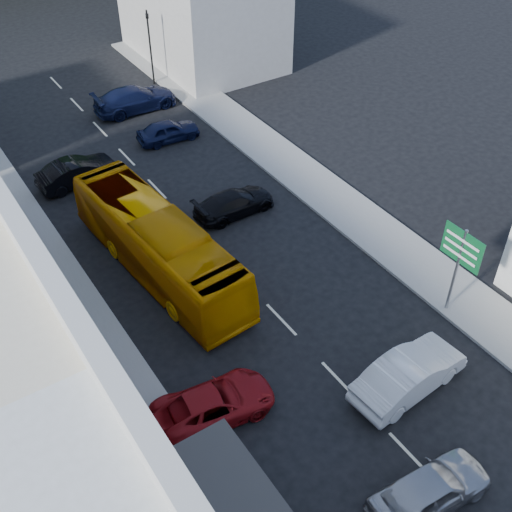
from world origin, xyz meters
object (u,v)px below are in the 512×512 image
at_px(pedestrian_left, 133,462).
at_px(direction_sign, 455,272).
at_px(car_white, 409,376).
at_px(traffic_signal, 150,48).
at_px(car_silver, 430,490).
at_px(bus, 158,245).
at_px(car_red, 214,403).

bearing_deg(pedestrian_left, direction_sign, -82.24).
bearing_deg(car_white, pedestrian_left, 73.10).
xyz_separation_m(direction_sign, traffic_signal, (-0.60, 27.51, 0.37)).
bearing_deg(car_silver, car_white, -31.84).
height_order(bus, car_white, bus).
relative_size(car_white, pedestrian_left, 2.59).
bearing_deg(direction_sign, car_white, -154.74).
bearing_deg(direction_sign, car_silver, -140.90).
height_order(pedestrian_left, direction_sign, direction_sign).
distance_m(car_white, car_red, 7.51).
bearing_deg(direction_sign, car_red, 174.75).
relative_size(car_red, direction_sign, 1.03).
bearing_deg(traffic_signal, car_white, 73.12).
bearing_deg(car_silver, car_red, 34.41).
xyz_separation_m(car_silver, car_red, (-4.13, 6.90, 0.00)).
bearing_deg(car_red, bus, -6.72).
relative_size(car_red, pedestrian_left, 2.71).
bearing_deg(car_white, direction_sign, -68.54).
bearing_deg(pedestrian_left, car_silver, -120.48).
relative_size(car_silver, car_white, 1.00).
bearing_deg(pedestrian_left, car_white, -94.17).
bearing_deg(car_red, car_silver, -142.21).
distance_m(pedestrian_left, traffic_signal, 31.02).
xyz_separation_m(bus, car_white, (4.84, -11.43, -0.85)).
bearing_deg(bus, pedestrian_left, -126.21).
bearing_deg(traffic_signal, bus, 55.07).
height_order(car_silver, car_red, same).
relative_size(car_silver, car_red, 0.96).
bearing_deg(bus, car_silver, -87.05).
bearing_deg(car_white, bus, 18.09).
relative_size(pedestrian_left, traffic_signal, 0.33).
bearing_deg(traffic_signal, car_red, 58.60).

